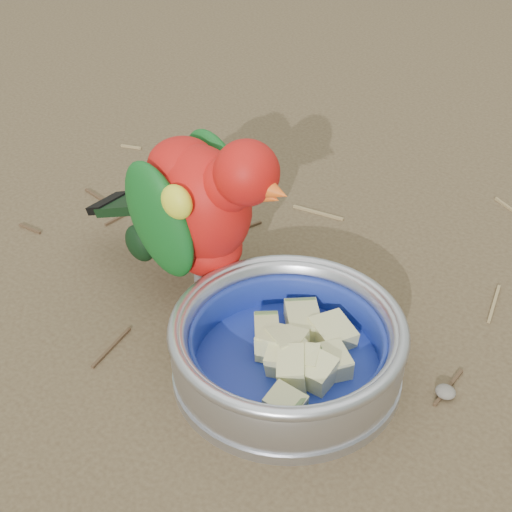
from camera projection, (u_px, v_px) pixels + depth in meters
The scene contains 6 objects.
ground at pixel (247, 400), 0.69m from camera, with size 60.00×60.00×0.00m, color brown.
food_bowl at pixel (287, 368), 0.71m from camera, with size 0.21×0.21×0.02m, color #B2B2BA.
bowl_wall at pixel (288, 344), 0.69m from camera, with size 0.21×0.21×0.04m, color #B2B2BA, non-canonical shape.
fruit_wedges at pixel (287, 350), 0.70m from camera, with size 0.12×0.12×0.03m, color #D2D088, non-canonical shape.
lory_parrot at pixel (202, 218), 0.76m from camera, with size 0.11×0.23×0.19m, color red, non-canonical shape.
ground_debris at pixel (333, 359), 0.73m from camera, with size 0.90×0.80×0.01m, color olive, non-canonical shape.
Camera 1 is at (0.30, -0.38, 0.51)m, focal length 55.00 mm.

